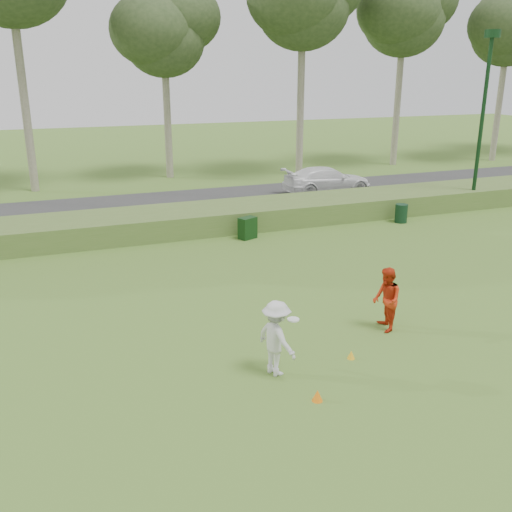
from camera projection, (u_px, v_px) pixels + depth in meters
name	position (u px, v px, depth m)	size (l,w,h in m)	color
ground	(316.00, 357.00, 13.50)	(120.00, 120.00, 0.00)	#406A23
reed_strip	(189.00, 220.00, 24.02)	(80.00, 3.00, 0.90)	#476829
park_road	(164.00, 204.00, 28.59)	(80.00, 6.00, 0.06)	#2D2D2D
lamp_post	(486.00, 90.00, 26.25)	(0.70, 0.70, 8.18)	black
tree_4	(163.00, 31.00, 33.24)	(6.24, 6.24, 11.50)	gray
tree_6	(404.00, 12.00, 37.55)	(7.02, 7.02, 13.50)	gray
tree_7	(509.00, 26.00, 39.60)	(6.50, 6.50, 12.50)	gray
player_white	(276.00, 338.00, 12.53)	(1.02, 1.27, 1.73)	silver
player_red	(386.00, 300.00, 14.67)	(0.82, 0.64, 1.69)	red
cone_orange	(317.00, 395.00, 11.70)	(0.23, 0.23, 0.25)	orange
cone_yellow	(351.00, 355.00, 13.41)	(0.18, 0.18, 0.20)	yellow
utility_cabinet	(248.00, 228.00, 22.83)	(0.70, 0.44, 0.87)	black
trash_bin	(401.00, 213.00, 25.26)	(0.54, 0.54, 0.82)	black
car_right	(327.00, 180.00, 30.86)	(1.97, 4.85, 1.41)	white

